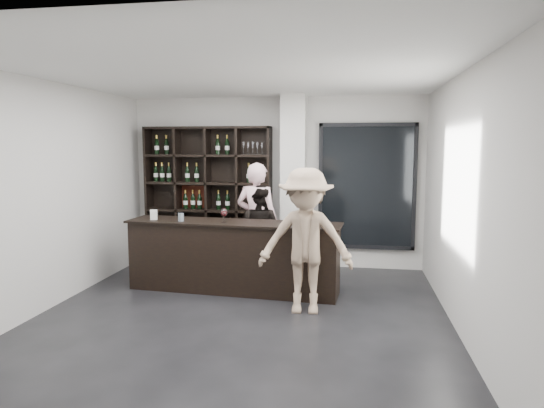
% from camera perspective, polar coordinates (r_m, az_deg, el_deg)
% --- Properties ---
extents(floor, '(5.00, 5.50, 0.01)m').
position_cam_1_polar(floor, '(6.02, -3.81, -13.42)').
color(floor, black).
rests_on(floor, ground).
extents(wine_shelf, '(2.20, 0.35, 2.40)m').
position_cam_1_polar(wine_shelf, '(8.47, -7.51, 0.88)').
color(wine_shelf, black).
rests_on(wine_shelf, floor).
extents(structural_column, '(0.40, 0.40, 2.90)m').
position_cam_1_polar(structural_column, '(8.04, 2.56, 2.40)').
color(structural_column, silver).
rests_on(structural_column, floor).
extents(glass_panel, '(1.60, 0.08, 2.10)m').
position_cam_1_polar(glass_panel, '(8.21, 11.09, 2.02)').
color(glass_panel, black).
rests_on(glass_panel, floor).
extents(tasting_counter, '(3.07, 0.64, 1.01)m').
position_cam_1_polar(tasting_counter, '(6.97, -4.59, -6.17)').
color(tasting_counter, black).
rests_on(tasting_counter, floor).
extents(taster_pink, '(0.72, 0.53, 1.82)m').
position_cam_1_polar(taster_pink, '(7.57, -1.78, -1.99)').
color(taster_pink, '#FFC9D0').
rests_on(taster_pink, floor).
extents(taster_black, '(0.87, 0.77, 1.48)m').
position_cam_1_polar(taster_black, '(7.59, -1.41, -3.28)').
color(taster_black, black).
rests_on(taster_black, floor).
extents(customer, '(1.20, 0.73, 1.81)m').
position_cam_1_polar(customer, '(6.03, 3.97, -4.37)').
color(customer, '#A0856C').
rests_on(customer, floor).
extents(wine_glass, '(0.11, 0.11, 0.22)m').
position_cam_1_polar(wine_glass, '(6.79, -5.67, -1.28)').
color(wine_glass, white).
rests_on(wine_glass, tasting_counter).
extents(spit_cup, '(0.10, 0.10, 0.11)m').
position_cam_1_polar(spit_cup, '(7.02, -10.67, -1.53)').
color(spit_cup, silver).
rests_on(spit_cup, tasting_counter).
extents(napkin_stack, '(0.15, 0.15, 0.02)m').
position_cam_1_polar(napkin_stack, '(6.71, 2.32, -2.21)').
color(napkin_stack, white).
rests_on(napkin_stack, tasting_counter).
extents(card_stand, '(0.11, 0.07, 0.15)m').
position_cam_1_polar(card_stand, '(7.23, -13.74, -1.24)').
color(card_stand, white).
rests_on(card_stand, tasting_counter).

